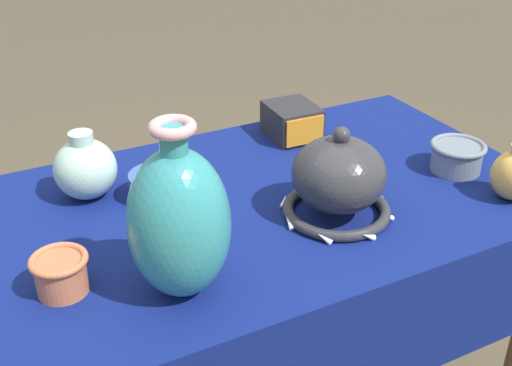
{
  "coord_description": "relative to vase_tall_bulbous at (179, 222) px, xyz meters",
  "views": [
    {
      "loc": [
        -0.46,
        -1.01,
        1.44
      ],
      "look_at": [
        -0.0,
        -0.13,
        0.89
      ],
      "focal_mm": 45.0,
      "sensor_mm": 36.0,
      "label": 1
    }
  ],
  "objects": [
    {
      "name": "pot_squat_cobalt",
      "position": [
        0.07,
        0.3,
        -0.1
      ],
      "size": [
        0.12,
        0.12,
        0.06
      ],
      "primitive_type": "cylinder",
      "color": "#3851A8",
      "rests_on": "display_table"
    },
    {
      "name": "vase_tall_bulbous",
      "position": [
        0.0,
        0.0,
        0.0
      ],
      "size": [
        0.16,
        0.16,
        0.3
      ],
      "color": "teal",
      "rests_on": "display_table"
    },
    {
      "name": "display_table",
      "position": [
        0.18,
        0.19,
        -0.21
      ],
      "size": [
        1.34,
        0.7,
        0.77
      ],
      "color": "brown",
      "rests_on": "ground_plane"
    },
    {
      "name": "mosaic_tile_box",
      "position": [
        0.46,
        0.44,
        -0.09
      ],
      "size": [
        0.12,
        0.14,
        0.08
      ],
      "rotation": [
        0.0,
        0.0,
        -0.04
      ],
      "color": "#232328",
      "rests_on": "display_table"
    },
    {
      "name": "jar_round_celadon",
      "position": [
        -0.06,
        0.38,
        -0.07
      ],
      "size": [
        0.13,
        0.13,
        0.14
      ],
      "color": "#A8CCB7",
      "rests_on": "display_table"
    },
    {
      "name": "cup_wide_slate",
      "position": [
        0.7,
        0.12,
        -0.1
      ],
      "size": [
        0.12,
        0.12,
        0.06
      ],
      "color": "slate",
      "rests_on": "display_table"
    },
    {
      "name": "cup_wide_terracotta",
      "position": [
        -0.18,
        0.09,
        -0.09
      ],
      "size": [
        0.1,
        0.1,
        0.07
      ],
      "color": "#BC6642",
      "rests_on": "display_table"
    },
    {
      "name": "vase_dome_bell",
      "position": [
        0.36,
        0.08,
        -0.06
      ],
      "size": [
        0.23,
        0.23,
        0.19
      ],
      "color": "#2D2D33",
      "rests_on": "display_table"
    }
  ]
}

